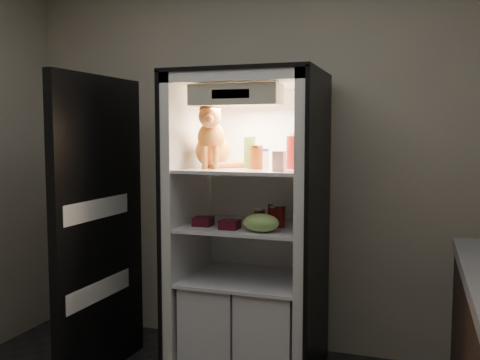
% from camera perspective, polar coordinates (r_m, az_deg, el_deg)
% --- Properties ---
extents(room_shell, '(3.60, 3.60, 3.60)m').
position_cam_1_polar(room_shell, '(2.04, -10.78, 8.14)').
color(room_shell, white).
rests_on(room_shell, floor).
extents(refrigerator, '(0.90, 0.72, 1.88)m').
position_cam_1_polar(refrigerator, '(3.39, 1.05, -7.09)').
color(refrigerator, white).
rests_on(refrigerator, floor).
extents(fridge_door, '(0.09, 0.87, 1.85)m').
position_cam_1_polar(fridge_door, '(3.40, -14.76, -5.13)').
color(fridge_door, black).
rests_on(fridge_door, floor).
extents(tabby_cat, '(0.38, 0.41, 0.42)m').
position_cam_1_polar(tabby_cat, '(3.32, -2.98, 4.01)').
color(tabby_cat, '#BF6118').
rests_on(tabby_cat, refrigerator).
extents(parmesan_shaker, '(0.07, 0.07, 0.19)m').
position_cam_1_polar(parmesan_shaker, '(3.27, 1.03, 2.97)').
color(parmesan_shaker, green).
rests_on(parmesan_shaker, refrigerator).
extents(mayo_tub, '(0.08, 0.08, 0.12)m').
position_cam_1_polar(mayo_tub, '(3.34, 2.37, 2.37)').
color(mayo_tub, white).
rests_on(mayo_tub, refrigerator).
extents(salsa_jar, '(0.08, 0.08, 0.14)m').
position_cam_1_polar(salsa_jar, '(3.19, 1.74, 2.45)').
color(salsa_jar, maroon).
rests_on(salsa_jar, refrigerator).
extents(pepper_jar, '(0.13, 0.13, 0.21)m').
position_cam_1_polar(pepper_jar, '(3.22, 6.06, 3.09)').
color(pepper_jar, maroon).
rests_on(pepper_jar, refrigerator).
extents(cream_carton, '(0.07, 0.07, 0.11)m').
position_cam_1_polar(cream_carton, '(3.04, 4.20, 2.03)').
color(cream_carton, white).
rests_on(cream_carton, refrigerator).
extents(soda_can_a, '(0.07, 0.07, 0.13)m').
position_cam_1_polar(soda_can_a, '(3.34, 3.58, -3.57)').
color(soda_can_a, black).
rests_on(soda_can_a, refrigerator).
extents(soda_can_b, '(0.07, 0.07, 0.13)m').
position_cam_1_polar(soda_can_b, '(3.22, 4.21, -3.86)').
color(soda_can_b, black).
rests_on(soda_can_b, refrigerator).
extents(soda_can_c, '(0.07, 0.07, 0.12)m').
position_cam_1_polar(soda_can_c, '(3.23, 3.69, -3.93)').
color(soda_can_c, black).
rests_on(soda_can_c, refrigerator).
extents(condiment_jar, '(0.07, 0.07, 0.10)m').
position_cam_1_polar(condiment_jar, '(3.34, 2.11, -3.87)').
color(condiment_jar, '#553218').
rests_on(condiment_jar, refrigerator).
extents(grape_bag, '(0.21, 0.15, 0.11)m').
position_cam_1_polar(grape_bag, '(3.07, 2.26, -4.58)').
color(grape_bag, '#7FB554').
rests_on(grape_bag, refrigerator).
extents(berry_box_left, '(0.11, 0.11, 0.05)m').
position_cam_1_polar(berry_box_left, '(3.28, -3.95, -4.42)').
color(berry_box_left, '#4E0D1B').
rests_on(berry_box_left, refrigerator).
extents(berry_box_right, '(0.11, 0.11, 0.05)m').
position_cam_1_polar(berry_box_right, '(3.16, -1.11, -4.76)').
color(berry_box_right, '#4E0D1B').
rests_on(berry_box_right, refrigerator).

